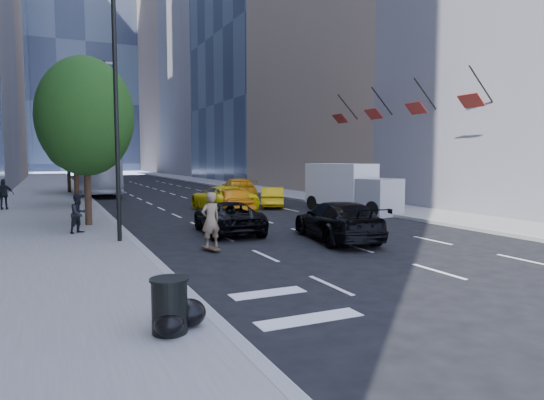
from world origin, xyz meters
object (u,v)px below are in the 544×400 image
skateboarder (211,224)px  black_sedan_mercedes (338,221)px  trash_can (170,307)px  black_sedan_lincoln (228,217)px  city_bus (99,173)px  box_truck (351,188)px

skateboarder → black_sedan_mercedes: (5.06, 0.05, -0.18)m
trash_can → black_sedan_lincoln: bearing=65.8°
trash_can → black_sedan_mercedes: bearing=42.7°
skateboarder → black_sedan_mercedes: skateboarder is taller
black_sedan_mercedes → trash_can: size_ratio=5.71×
skateboarder → black_sedan_lincoln: 4.00m
black_sedan_lincoln → black_sedan_mercedes: black_sedan_mercedes is taller
city_bus → box_truck: size_ratio=2.17×
skateboarder → trash_can: size_ratio=2.05×
black_sedan_mercedes → trash_can: black_sedan_mercedes is taller
box_truck → trash_can: (-14.08, -15.52, -0.82)m
trash_can → skateboarder: bearing=67.6°
city_bus → black_sedan_lincoln: bearing=-80.4°
box_truck → trash_can: bearing=-144.5°
black_sedan_mercedes → trash_can: bearing=52.7°
skateboarder → black_sedan_lincoln: size_ratio=0.39×
city_bus → box_truck: 24.58m
skateboarder → box_truck: box_truck is taller
box_truck → black_sedan_lincoln: bearing=-166.0°
black_sedan_lincoln → box_truck: bearing=-148.6°
box_truck → trash_can: 20.98m
black_sedan_lincoln → trash_can: (-4.94, -11.00, -0.06)m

